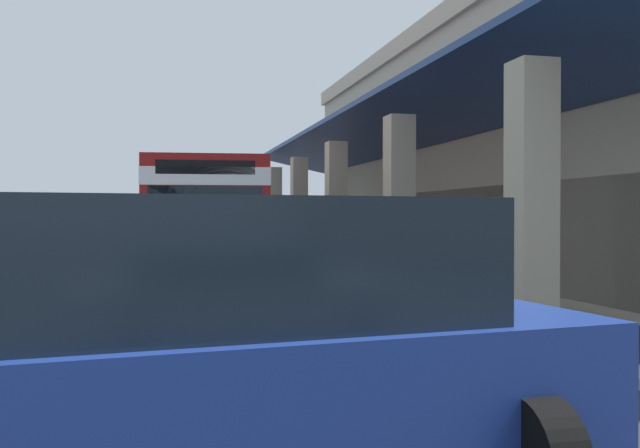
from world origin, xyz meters
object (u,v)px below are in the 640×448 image
Objects in this scene: parked_suv_blue at (234,344)px; pedestrian at (275,287)px; potted_palm at (339,250)px; transit_bus at (212,216)px.

pedestrian is (-3.74, 0.91, -0.03)m from parked_suv_blue.
parked_suv_blue reaches higher than pedestrian.
potted_palm is at bearing 162.98° from parked_suv_blue.
parked_suv_blue is (14.56, -0.97, -0.84)m from transit_bus.
parked_suv_blue is 3.85m from pedestrian.
potted_palm is at bearing 162.19° from pedestrian.
parked_suv_blue is 2.86× the size of pedestrian.
transit_bus is 2.29× the size of parked_suv_blue.
parked_suv_blue is 1.97× the size of potted_palm.
potted_palm is (-4.87, 4.98, -1.22)m from transit_bus.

